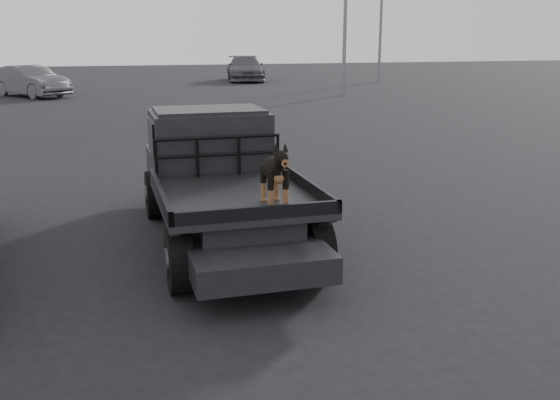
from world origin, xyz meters
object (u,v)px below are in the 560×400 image
object	(u,v)px
dog	(274,174)
distant_car_a	(31,81)
flatbed_ute	(222,210)
distant_car_b	(245,69)

from	to	relation	value
dog	distant_car_a	world-z (taller)	dog
flatbed_ute	distant_car_b	bearing A→B (deg)	76.56
distant_car_a	distant_car_b	world-z (taller)	distant_car_b
flatbed_ute	distant_car_b	distance (m)	33.32
distant_car_a	flatbed_ute	bearing A→B (deg)	-115.65
flatbed_ute	distant_car_a	xyz separation A→B (m)	(-4.76, 24.37, 0.29)
flatbed_ute	dog	xyz separation A→B (m)	(0.34, -1.56, 0.83)
distant_car_b	distant_car_a	bearing A→B (deg)	-138.31
dog	distant_car_a	size ratio (longest dim) A/B	0.16
dog	distant_car_b	bearing A→B (deg)	77.70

